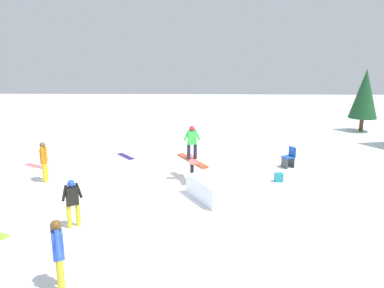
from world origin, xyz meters
TOP-DOWN VIEW (x-y plane):
  - ground_plane at (0.00, 0.00)m, footprint 60.00×60.00m
  - rail_feature at (0.00, 0.00)m, footprint 1.89×1.22m
  - snow_kicker_ramp at (-1.65, -0.92)m, footprint 2.30×2.19m
  - main_rider_on_rail at (0.00, 0.00)m, footprint 1.38×0.66m
  - bystander_orange at (-0.16, 5.51)m, footprint 0.67×0.29m
  - bystander_blue at (-6.66, 2.53)m, footprint 0.66×0.37m
  - bystander_black at (-3.89, 3.18)m, footprint 0.38×0.53m
  - loose_snowboard_navy at (3.32, 3.18)m, footprint 1.20×1.03m
  - loose_snowboard_coral at (1.67, 6.66)m, footprint 0.88×1.28m
  - folding_chair at (1.83, -4.04)m, footprint 0.59×0.59m
  - backpack_on_snow at (-0.00, -3.25)m, footprint 0.24×0.31m
  - pine_tree_far at (9.42, -10.16)m, footprint 1.66×1.66m

SIDE VIEW (x-z plane):
  - ground_plane at x=0.00m, z-range 0.00..0.00m
  - loose_snowboard_navy at x=3.32m, z-range 0.00..0.02m
  - loose_snowboard_coral at x=1.67m, z-range 0.00..0.02m
  - backpack_on_snow at x=0.00m, z-range 0.00..0.34m
  - snow_kicker_ramp at x=-1.65m, z-range 0.00..0.68m
  - folding_chair at x=1.83m, z-range -0.03..0.85m
  - rail_feature at x=0.00m, z-range 0.27..1.11m
  - bystander_black at x=-3.89m, z-range 0.08..1.46m
  - bystander_blue at x=-6.66m, z-range 0.09..1.60m
  - bystander_orange at x=-0.16m, z-range 0.09..1.61m
  - main_rider_on_rail at x=0.00m, z-range 0.82..2.11m
  - pine_tree_far at x=9.42m, z-range 0.41..4.19m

